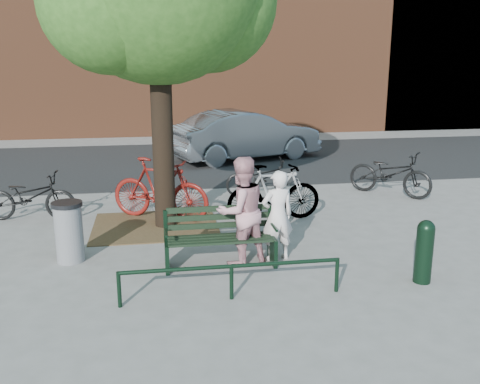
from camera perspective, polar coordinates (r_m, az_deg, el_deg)
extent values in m
plane|color=gray|center=(8.57, -2.09, -7.86)|extent=(90.00, 90.00, 0.00)
cube|color=brown|center=(10.58, -9.00, -3.57)|extent=(2.40, 2.00, 0.02)
cube|color=black|center=(16.72, -5.78, 3.21)|extent=(40.00, 7.00, 0.01)
cube|color=black|center=(8.44, -7.81, -6.73)|extent=(0.06, 0.52, 0.45)
cube|color=black|center=(8.51, -7.96, -3.38)|extent=(0.06, 0.06, 0.44)
cylinder|color=black|center=(8.20, -7.89, -4.35)|extent=(0.04, 0.36, 0.04)
cube|color=black|center=(8.63, 3.47, -6.13)|extent=(0.06, 0.52, 0.45)
cube|color=black|center=(8.70, 3.18, -2.86)|extent=(0.06, 0.06, 0.44)
cylinder|color=black|center=(8.40, 3.66, -3.78)|extent=(0.04, 0.36, 0.04)
cube|color=black|center=(8.41, -2.12, -5.03)|extent=(1.64, 0.46, 0.04)
cube|color=black|center=(8.54, -2.33, -2.68)|extent=(1.64, 0.03, 0.47)
cylinder|color=black|center=(7.34, -12.77, -10.11)|extent=(0.06, 0.06, 0.50)
cylinder|color=black|center=(7.38, -0.91, -9.57)|extent=(0.06, 0.06, 0.50)
cylinder|color=black|center=(7.73, 10.29, -8.69)|extent=(0.06, 0.06, 0.50)
cylinder|color=black|center=(7.29, -0.92, -7.92)|extent=(3.00, 0.06, 0.06)
cylinder|color=black|center=(10.16, -8.28, 6.66)|extent=(0.40, 0.40, 3.80)
sphere|color=#275019|center=(10.47, -3.57, 19.62)|extent=(2.60, 2.60, 2.60)
sphere|color=#275019|center=(9.73, -13.71, 19.06)|extent=(2.40, 2.40, 2.40)
imported|color=silver|center=(8.62, 4.02, -2.52)|extent=(0.59, 0.44, 1.48)
imported|color=#C3868D|center=(8.40, 0.13, -2.04)|extent=(1.02, 0.92, 1.74)
cylinder|color=black|center=(8.29, 19.01, -6.43)|extent=(0.26, 0.26, 0.82)
sphere|color=black|center=(8.16, 19.25, -3.72)|extent=(0.26, 0.26, 0.26)
cylinder|color=gray|center=(9.03, -17.76, -4.27)|extent=(0.44, 0.44, 0.93)
cylinder|color=black|center=(8.89, -18.01, -1.24)|extent=(0.48, 0.48, 0.07)
imported|color=black|center=(11.54, -21.51, -0.46)|extent=(1.91, 0.87, 0.97)
imported|color=#62120E|center=(10.85, -8.53, 0.32)|extent=(2.14, 1.49, 1.26)
imported|color=black|center=(12.54, 2.38, 1.54)|extent=(1.74, 0.71, 0.90)
imported|color=gray|center=(10.68, 3.65, -0.07)|extent=(1.97, 0.70, 1.16)
imported|color=black|center=(13.12, 15.74, 1.92)|extent=(1.91, 1.90, 1.05)
imported|color=slate|center=(16.93, 0.60, 6.09)|extent=(5.03, 3.12, 1.57)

